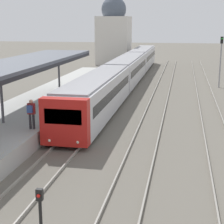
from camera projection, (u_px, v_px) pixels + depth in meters
The scene contains 6 objects.
platform_canopy at pixel (0, 69), 21.26m from camera, with size 4.00×25.80×3.32m.
person_on_platform at pixel (31, 112), 20.49m from camera, with size 0.40×0.40×1.66m.
train_near at pixel (127, 69), 41.38m from camera, with size 2.64×45.52×2.96m.
signal_post_near at pixel (40, 213), 11.08m from camera, with size 0.20×0.21×2.00m.
signal_mast_far at pixel (221, 56), 38.81m from camera, with size 0.28×0.29×5.29m.
distant_domed_building at pixel (114, 33), 60.49m from camera, with size 5.16×5.16×10.71m.
Camera 1 is at (6.08, -7.48, 6.74)m, focal length 60.00 mm.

